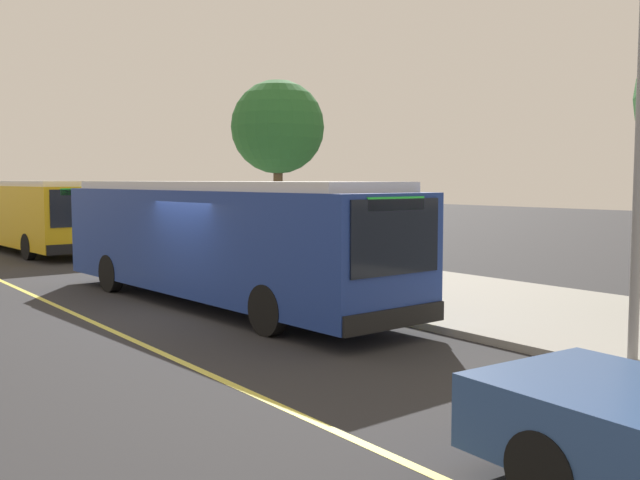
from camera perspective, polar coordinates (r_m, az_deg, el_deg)
ground_plane at (r=16.70m, az=-9.89°, el=-5.64°), size 120.00×120.00×0.00m
sidewalk_curb at (r=20.08m, az=5.61°, el=-3.64°), size 44.00×6.40×0.15m
lane_stripe_center at (r=15.85m, az=-17.04°, el=-6.32°), size 36.00×0.14×0.01m
transit_bus_main at (r=17.52m, az=-7.96°, el=0.20°), size 11.98×3.20×2.95m
transit_bus_second at (r=32.94m, az=-21.89°, el=1.99°), size 11.68×3.14×2.95m
bus_shelter at (r=22.52m, az=-1.34°, el=2.00°), size 2.90×1.60×2.48m
waiting_bench at (r=22.55m, az=-1.78°, el=-1.27°), size 1.60×0.48×0.95m
route_sign_post at (r=19.48m, az=-3.26°, el=1.69°), size 0.44×0.08×2.80m
street_tree_near_shelter at (r=28.31m, az=-3.33°, el=8.78°), size 3.59×3.59×6.67m
utility_pole at (r=12.37m, az=23.76°, el=6.03°), size 0.16×0.16×6.40m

